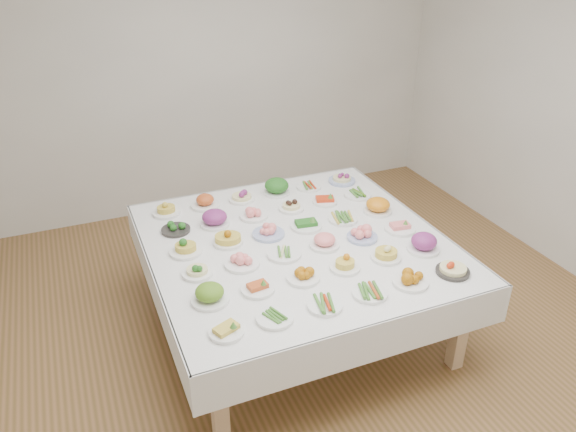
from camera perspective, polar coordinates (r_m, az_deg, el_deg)
name	(u,v)px	position (r m, az deg, el deg)	size (l,w,h in m)	color
room_envelope	(316,99)	(3.49, 2.87, 11.83)	(5.02, 5.02, 2.81)	#8D5F3A
display_table	(296,249)	(4.07, 0.82, -3.39)	(2.08, 2.08, 0.75)	white
dish_0	(226,329)	(3.20, -6.29, -11.30)	(0.20, 0.20, 0.09)	white
dish_1	(275,317)	(3.28, -1.36, -10.22)	(0.22, 0.22, 0.05)	white
dish_2	(325,304)	(3.38, 3.77, -8.91)	(0.23, 0.21, 0.05)	white
dish_3	(370,292)	(3.51, 8.31, -7.61)	(0.23, 0.22, 0.06)	white
dish_4	(411,278)	(3.64, 12.37, -6.14)	(0.22, 0.22, 0.10)	white
dish_5	(453,266)	(3.81, 16.46, -4.91)	(0.22, 0.22, 0.12)	#2C2927
dish_6	(210,293)	(3.43, -7.97, -7.74)	(0.23, 0.23, 0.13)	white
dish_7	(258,287)	(3.51, -3.11, -7.18)	(0.21, 0.21, 0.08)	white
dish_8	(303,275)	(3.61, 1.54, -6.00)	(0.21, 0.21, 0.09)	white
dish_9	(345,264)	(3.72, 5.81, -4.83)	(0.20, 0.20, 0.10)	white
dish_10	(386,253)	(3.86, 9.95, -3.68)	(0.20, 0.20, 0.11)	white
dish_11	(424,243)	(4.00, 13.63, -2.64)	(0.23, 0.23, 0.13)	white
dish_12	(197,268)	(3.69, -9.23, -5.25)	(0.20, 0.20, 0.11)	white
dish_13	(242,260)	(3.76, -4.71, -4.47)	(0.23, 0.23, 0.10)	white
dish_14	(284,253)	(3.85, -0.39, -3.75)	(0.23, 0.23, 0.05)	white
dish_15	(325,239)	(3.95, 3.74, -2.39)	(0.21, 0.21, 0.12)	white
dish_16	(362,233)	(4.07, 7.57, -1.74)	(0.22, 0.22, 0.10)	#4C66B2
dish_17	(400,226)	(4.24, 11.31, -1.04)	(0.23, 0.23, 0.09)	white
dish_18	(185,245)	(3.93, -10.38, -2.96)	(0.23, 0.23, 0.13)	white
dish_19	(228,236)	(3.99, -6.14, -1.98)	(0.23, 0.22, 0.14)	white
dish_20	(268,230)	(4.08, -2.01, -1.48)	(0.23, 0.23, 0.10)	#4C66B2
dish_21	(306,222)	(4.19, 1.85, -0.58)	(0.23, 0.23, 0.11)	white
dish_22	(343,218)	(4.31, 5.60, -0.16)	(0.22, 0.22, 0.06)	white
dish_23	(378,205)	(4.45, 9.13, 1.10)	(0.23, 0.23, 0.13)	white
dish_24	(176,227)	(4.22, -11.36, -1.08)	(0.21, 0.21, 0.09)	#2C2927
dish_25	(215,218)	(4.24, -7.47, -0.16)	(0.22, 0.22, 0.13)	white
dish_26	(254,213)	(4.34, -3.50, 0.27)	(0.21, 0.21, 0.09)	white
dish_27	(291,205)	(4.44, 0.33, 1.14)	(0.20, 0.20, 0.10)	white
dish_28	(325,199)	(4.56, 3.76, 1.75)	(0.20, 0.20, 0.09)	white
dish_29	(358,194)	(4.70, 7.09, 2.25)	(0.22, 0.22, 0.06)	white
dish_30	(166,208)	(4.48, -12.29, 0.76)	(0.21, 0.21, 0.12)	white
dish_31	(205,200)	(4.53, -8.42, 1.58)	(0.23, 0.23, 0.12)	white
dish_32	(242,194)	(4.60, -4.74, 2.26)	(0.21, 0.21, 0.13)	white
dish_33	(277,187)	(4.70, -1.16, 2.99)	(0.24, 0.24, 0.14)	white
dish_34	(309,186)	(4.81, 2.13, 3.06)	(0.20, 0.20, 0.05)	white
dish_35	(342,177)	(4.94, 5.51, 4.00)	(0.23, 0.23, 0.12)	#4C66B2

